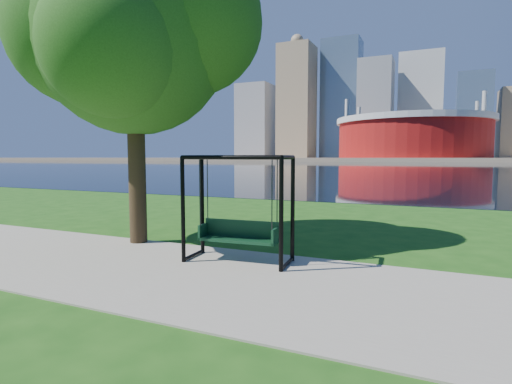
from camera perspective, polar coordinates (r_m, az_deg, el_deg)
The scene contains 8 objects.
ground at distance 7.44m, azimuth -0.46°, elevation -11.62°, with size 900.00×900.00×0.00m, color #1E5114.
path at distance 7.01m, azimuth -2.22°, elevation -12.56°, with size 120.00×4.00×0.03m, color #9E937F.
river at distance 108.54m, azimuth 22.78°, elevation 3.44°, with size 900.00×180.00×0.02m, color black.
far_bank at distance 312.49m, azimuth 23.84°, elevation 4.32°, with size 900.00×228.00×2.00m, color #937F60.
stadium at distance 242.13m, azimuth 21.40°, elevation 7.47°, with size 83.00×83.00×32.00m.
skyline at distance 327.69m, azimuth 23.32°, elevation 10.46°, with size 392.00×66.00×96.50m.
swing at distance 8.03m, azimuth -2.50°, elevation -2.74°, with size 2.19×1.09×2.17m.
park_tree at distance 10.70m, azimuth -17.11°, elevation 20.86°, with size 5.91×5.34×7.34m.
Camera 1 is at (2.99, -6.47, 2.12)m, focal length 28.00 mm.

